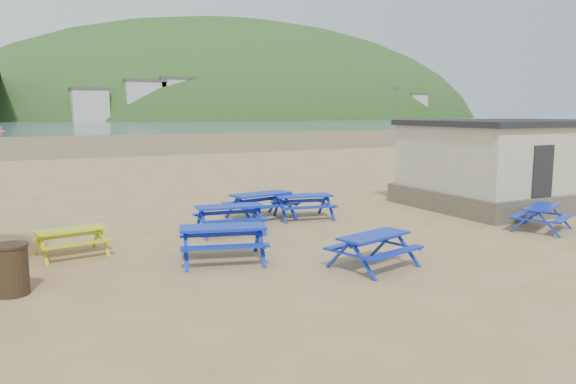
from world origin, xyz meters
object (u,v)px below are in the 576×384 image
picnic_table_blue_b (261,206)px  amenity_block (513,163)px  picnic_table_yellow (71,242)px  litter_bin (11,269)px  picnic_table_blue_a (230,219)px

picnic_table_blue_b → amenity_block: size_ratio=0.30×
picnic_table_yellow → litter_bin: litter_bin is taller
picnic_table_blue_b → litter_bin: bearing=-157.2°
litter_bin → amenity_block: bearing=10.7°
picnic_table_blue_a → picnic_table_blue_b: size_ratio=0.92×
picnic_table_yellow → amenity_block: 15.66m
picnic_table_blue_a → picnic_table_yellow: (-4.37, -0.71, -0.06)m
picnic_table_yellow → amenity_block: bearing=-6.2°
amenity_block → picnic_table_blue_a: bearing=179.6°
litter_bin → picnic_table_blue_a: bearing=29.8°
picnic_table_blue_b → litter_bin: (-7.37, -4.85, 0.08)m
picnic_table_blue_a → picnic_table_blue_b: bearing=50.2°
picnic_table_blue_a → amenity_block: (11.24, -0.07, 1.17)m
litter_bin → amenity_block: 17.27m
picnic_table_blue_b → picnic_table_blue_a: bearing=-147.2°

